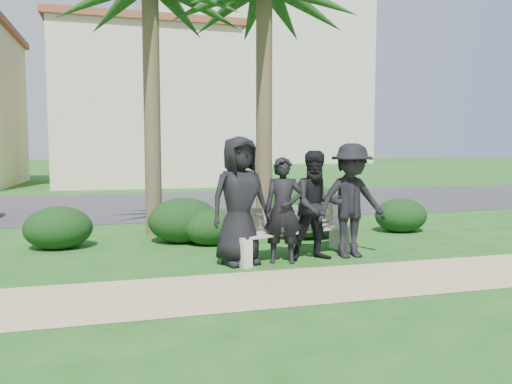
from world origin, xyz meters
TOP-DOWN VIEW (x-y plane):
  - ground at (0.00, 0.00)m, footprint 160.00×160.00m
  - footpath at (0.00, -1.80)m, footprint 30.00×1.60m
  - asphalt_street at (0.00, 8.00)m, footprint 160.00×8.00m
  - stucco_bldg_right at (-1.00, 18.00)m, footprint 8.40×8.40m
  - hotel_tower at (14.00, 55.00)m, footprint 26.00×18.00m
  - park_bench at (0.29, -0.21)m, footprint 2.31×1.13m
  - man_a at (-0.65, -0.47)m, footprint 1.03×0.80m
  - man_b at (-0.00, -0.57)m, footprint 0.66×0.55m
  - man_c at (0.55, -0.51)m, footprint 0.83×0.65m
  - man_d at (1.14, -0.48)m, footprint 1.16×0.69m
  - hedge_a at (-3.35, 1.48)m, footprint 1.13×0.94m
  - hedge_b at (-1.21, 1.51)m, footprint 1.28×1.06m
  - hedge_c at (-0.77, 1.12)m, footprint 0.99×0.82m
  - hedge_d at (1.11, 1.38)m, footprint 1.61×1.33m
  - hedge_f at (3.22, 1.46)m, footprint 1.08×0.90m

SIDE VIEW (x-z plane):
  - ground at x=0.00m, z-range 0.00..0.00m
  - footpath at x=0.00m, z-range -0.01..0.01m
  - asphalt_street at x=0.00m, z-range -0.01..0.01m
  - hedge_c at x=-0.77m, z-range 0.00..0.65m
  - park_bench at x=0.29m, z-range -0.04..0.72m
  - hedge_f at x=3.22m, z-range 0.00..0.71m
  - hedge_a at x=-3.35m, z-range 0.00..0.74m
  - hedge_b at x=-1.21m, z-range 0.00..0.83m
  - hedge_d at x=1.11m, z-range 0.00..1.05m
  - man_b at x=0.00m, z-range 0.00..1.57m
  - man_c at x=0.55m, z-range 0.00..1.66m
  - man_d at x=1.14m, z-range 0.00..1.77m
  - man_a at x=-0.65m, z-range 0.00..1.87m
  - stucco_bldg_right at x=-1.00m, z-range 0.01..7.31m
  - hotel_tower at x=14.00m, z-range -5.24..32.06m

